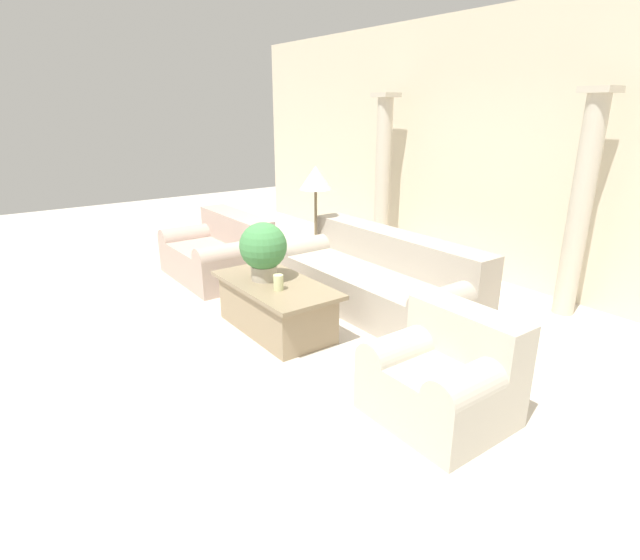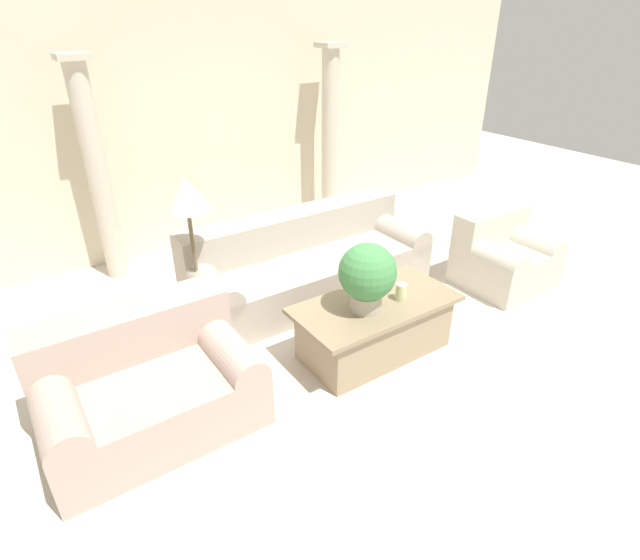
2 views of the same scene
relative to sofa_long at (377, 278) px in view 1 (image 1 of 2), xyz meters
name	(u,v)px [view 1 (image 1 of 2)]	position (x,y,z in m)	size (l,w,h in m)	color
ground_plane	(305,319)	(-0.17, -0.85, -0.32)	(16.00, 16.00, 0.00)	beige
wall_back	(484,149)	(-0.17, 1.88, 1.28)	(10.00, 0.06, 3.20)	beige
sofa_long	(377,278)	(0.00, 0.00, 0.00)	(2.49, 0.97, 0.80)	#ADA393
loveseat	(219,252)	(-1.96, -0.95, 0.01)	(1.42, 0.97, 0.80)	#B69E90
coffee_table	(276,306)	(-0.11, -1.23, -0.07)	(1.39, 0.70, 0.50)	#998466
potted_plant	(263,248)	(-0.25, -1.26, 0.49)	(0.46, 0.46, 0.57)	#B2A893
pillar_candle	(278,282)	(0.08, -1.31, 0.25)	(0.09, 0.09, 0.15)	beige
floor_lamp	(316,184)	(-1.17, 0.01, 0.89)	(0.40, 0.40, 1.42)	brown
column_left	(383,175)	(-1.56, 1.49, 0.85)	(0.30, 0.30, 2.28)	beige
column_right	(581,205)	(1.33, 1.49, 0.85)	(0.30, 0.30, 2.28)	beige
armchair	(444,374)	(1.82, -1.03, 0.01)	(0.90, 0.80, 0.77)	beige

